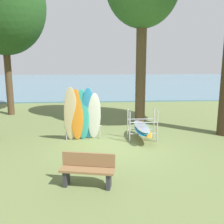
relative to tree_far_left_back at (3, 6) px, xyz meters
The scene contains 6 objects.
ground_plane 10.58m from the tree_far_left_back, 46.75° to the right, with size 80.00×80.00×0.00m, color olive.
lake_water 23.61m from the tree_far_left_back, 75.00° to the left, with size 80.00×36.00×0.10m, color slate.
tree_far_left_back is the anchor object (origin of this frame).
leaning_board_pile 8.71m from the tree_far_left_back, 50.91° to the right, with size 1.52×0.81×2.24m.
board_storage_rack 10.45m from the tree_far_left_back, 38.72° to the right, with size 1.15×2.13×1.25m.
park_bench 11.87m from the tree_far_left_back, 62.92° to the right, with size 1.46×0.70×0.85m.
Camera 1 is at (-0.98, -9.27, 3.22)m, focal length 41.55 mm.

